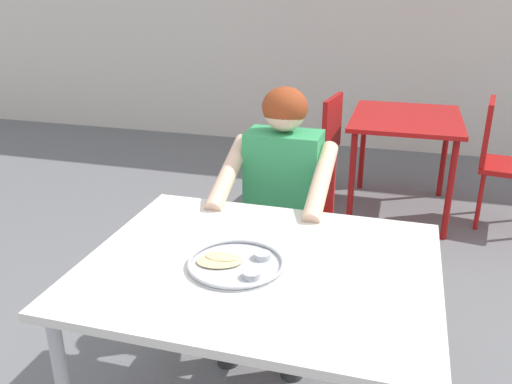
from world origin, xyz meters
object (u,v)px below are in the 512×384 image
table_foreground (260,280)px  table_background_red (405,128)px  chair_red_right (500,155)px  diner_foreground (278,197)px  thali_tray (236,263)px  chair_foreground (289,220)px  chair_red_left (317,140)px

table_foreground → table_background_red: table_foreground is taller
table_foreground → chair_red_right: bearing=65.0°
diner_foreground → table_background_red: bearing=72.6°
table_foreground → thali_tray: (-0.07, -0.05, 0.08)m
table_background_red → table_foreground: bearing=-100.4°
chair_foreground → chair_red_left: size_ratio=1.03×
chair_red_right → thali_tray: bearing=-116.0°
table_foreground → thali_tray: thali_tray is taller
thali_tray → chair_red_right: chair_red_right is taller
table_foreground → chair_red_left: bearing=95.0°
chair_foreground → chair_red_left: bearing=94.3°
chair_red_right → table_background_red: bearing=176.6°
diner_foreground → chair_red_right: diner_foreground is taller
table_foreground → diner_foreground: bearing=98.4°
chair_red_right → chair_red_left: bearing=178.0°
thali_tray → chair_foreground: bearing=91.4°
table_foreground → table_background_red: (0.44, 2.36, -0.04)m
thali_tray → diner_foreground: bearing=92.0°
thali_tray → chair_red_left: (-0.13, 2.42, -0.26)m
chair_foreground → chair_red_left: (-0.11, 1.48, -0.00)m
thali_tray → chair_red_right: (1.16, 2.37, -0.25)m
thali_tray → chair_red_right: bearing=64.0°
chair_red_left → chair_red_right: chair_red_right is taller
table_foreground → chair_foreground: bearing=96.1°
thali_tray → chair_foreground: size_ratio=0.37×
diner_foreground → thali_tray: bearing=-88.0°
chair_foreground → chair_red_left: 1.49m
table_background_red → chair_red_right: (0.65, -0.04, -0.13)m
table_background_red → chair_foreground: bearing=-109.8°
chair_red_right → chair_foreground: bearing=-129.4°
table_foreground → diner_foreground: (-0.10, 0.66, 0.04)m
table_background_red → chair_red_right: 0.66m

